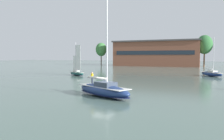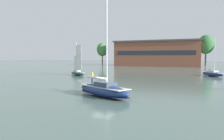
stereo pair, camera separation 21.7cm
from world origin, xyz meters
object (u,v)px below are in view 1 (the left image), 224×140
sailboat_moored_near_marina (77,73)px  sailboat_moored_mid_channel (212,74)px  tree_shore_right (101,50)px  sailboat_main (103,90)px  tree_shore_center (205,45)px

sailboat_moored_near_marina → sailboat_moored_mid_channel: (33.55, 11.53, -0.08)m
tree_shore_right → sailboat_main: bearing=-64.5°
tree_shore_center → sailboat_main: tree_shore_center is taller
sailboat_moored_near_marina → sailboat_main: bearing=-52.0°
sailboat_main → sailboat_moored_mid_channel: sailboat_main is taller
tree_shore_center → sailboat_moored_near_marina: 70.40m
tree_shore_center → sailboat_main: size_ratio=1.16×
sailboat_moored_mid_channel → tree_shore_center: bearing=91.7°
tree_shore_right → sailboat_moored_near_marina: 64.04m
tree_shore_right → sailboat_main: sailboat_main is taller
tree_shore_right → sailboat_main: size_ratio=0.97×
sailboat_main → sailboat_moored_near_marina: size_ratio=1.45×
tree_shore_right → sailboat_main: 94.24m
sailboat_moored_near_marina → sailboat_moored_mid_channel: 35.48m
tree_shore_center → tree_shore_right: (-53.13, -1.98, -1.77)m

